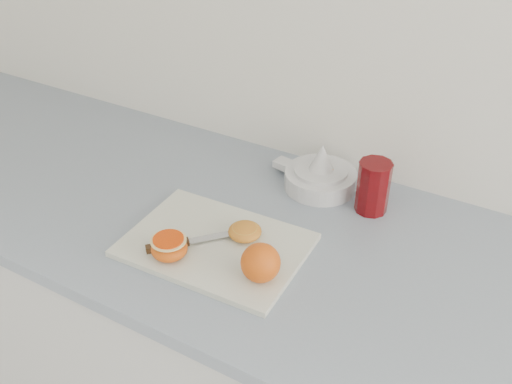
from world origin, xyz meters
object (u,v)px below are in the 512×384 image
Objects in this scene: cutting_board at (215,245)px; citrus_juicer at (320,175)px; red_tumbler at (373,189)px; half_orange at (169,248)px.

citrus_juicer is (0.08, 0.29, 0.02)m from cutting_board.
red_tumbler is at bearing 51.36° from cutting_board.
half_orange is at bearing -110.01° from citrus_juicer.
red_tumbler is (0.13, -0.03, 0.02)m from citrus_juicer.
half_orange is at bearing -127.60° from red_tumbler.
citrus_juicer is 0.14m from red_tumbler.
citrus_juicer is at bearing 69.99° from half_orange.
cutting_board is at bearing 56.35° from half_orange.
citrus_juicer is 1.78× the size of red_tumbler.
cutting_board is 0.31m from citrus_juicer.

